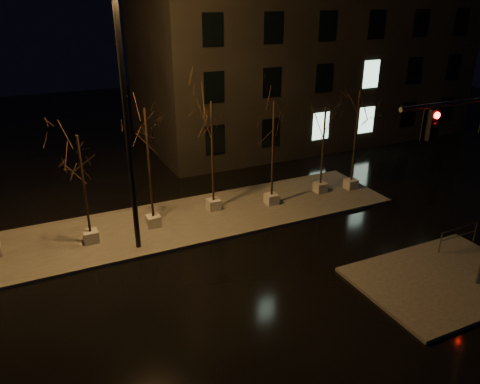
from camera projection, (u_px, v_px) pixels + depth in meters
ground at (239, 282)px, 18.83m from camera, size 90.00×90.00×0.00m
median at (189, 220)px, 23.79m from camera, size 22.00×5.00×0.15m
sidewalk_corner at (444, 279)px, 18.85m from camera, size 7.00×5.00×0.15m
building at (303, 39)px, 36.41m from camera, size 25.00×12.00×15.00m
tree_1 at (80, 160)px, 20.04m from camera, size 1.80×1.80×5.22m
tree_2 at (147, 136)px, 21.27m from camera, size 1.80×1.80×6.04m
tree_3 at (212, 127)px, 23.11m from camera, size 1.80×1.80×5.91m
tree_4 at (273, 126)px, 23.83m from camera, size 1.80×1.80×5.75m
tree_5 at (324, 127)px, 25.58m from camera, size 1.80×1.80×5.06m
tree_6 at (358, 114)px, 25.79m from camera, size 1.80×1.80×5.89m
streetlight_main at (125, 101)px, 18.61m from camera, size 2.83×1.05×11.45m
guard_rail_a at (459, 234)px, 20.90m from camera, size 2.28×0.10×0.98m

